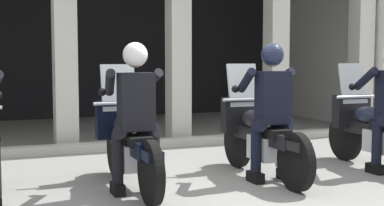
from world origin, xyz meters
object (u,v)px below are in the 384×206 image
(motorcycle_center_left, at_px, (129,142))
(motorcycle_center_right, at_px, (259,135))
(police_officer_center_left, at_px, (135,104))
(motorcycle_far_right, at_px, (374,130))
(police_officer_center_right, at_px, (271,100))

(motorcycle_center_left, bearing_deg, motorcycle_center_right, -8.26)
(police_officer_center_left, height_order, motorcycle_far_right, police_officer_center_left)
(police_officer_center_left, xyz_separation_m, motorcycle_far_right, (3.20, 0.13, -0.44))
(motorcycle_center_left, relative_size, police_officer_center_left, 1.29)
(motorcycle_center_left, distance_m, police_officer_center_right, 1.69)
(police_officer_center_right, distance_m, motorcycle_far_right, 1.67)
(motorcycle_center_right, xyz_separation_m, motorcycle_far_right, (1.60, -0.12, 0.00))
(police_officer_center_left, bearing_deg, police_officer_center_right, -8.26)
(motorcycle_center_right, distance_m, police_officer_center_right, 0.52)
(motorcycle_center_right, relative_size, motorcycle_far_right, 1.00)
(police_officer_center_left, distance_m, police_officer_center_right, 1.60)
(motorcycle_center_left, xyz_separation_m, police_officer_center_left, (-0.00, -0.28, 0.44))
(police_officer_center_left, distance_m, motorcycle_far_right, 3.24)
(motorcycle_center_right, bearing_deg, motorcycle_far_right, -2.10)
(police_officer_center_left, distance_m, motorcycle_center_right, 1.68)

